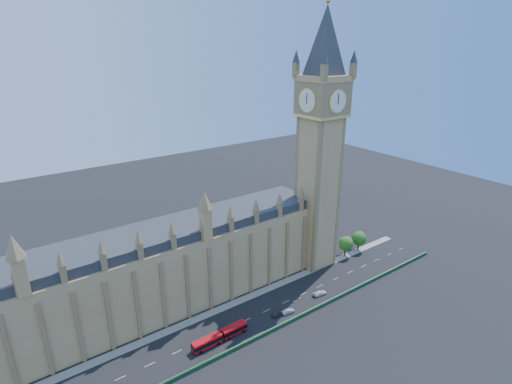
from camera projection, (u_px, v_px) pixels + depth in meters
ground at (257, 315)px, 128.14m from camera, size 400.00×400.00×0.00m
palace_westminster at (152, 272)px, 126.33m from camera, size 120.00×20.00×28.00m
elizabeth_tower at (321, 126)px, 140.57m from camera, size 20.59×20.59×105.00m
bridge_parapet at (274, 329)px, 121.09m from camera, size 160.00×0.60×1.20m
kerb_north at (240, 300)px, 135.33m from camera, size 160.00×3.00×0.16m
tree_east_near at (346, 243)px, 162.46m from camera, size 6.00×6.00×8.50m
tree_east_far at (359, 238)px, 166.84m from camera, size 6.00×6.00×8.50m
red_bus at (220, 336)px, 116.54m from camera, size 17.92×3.09×3.04m
car_grey at (277, 314)px, 127.71m from camera, size 4.21×1.83×1.42m
car_silver at (288, 311)px, 128.83m from camera, size 4.47×2.05×1.42m
car_white at (320, 293)px, 138.25m from camera, size 5.27×2.59×1.47m
cone_a at (294, 302)px, 134.18m from camera, size 0.49×0.49×0.62m
cone_b at (294, 302)px, 134.17m from camera, size 0.47×0.47×0.67m
cone_c at (322, 291)px, 139.81m from camera, size 0.61×0.61×0.78m
cone_d at (300, 298)px, 136.03m from camera, size 0.48×0.48×0.70m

